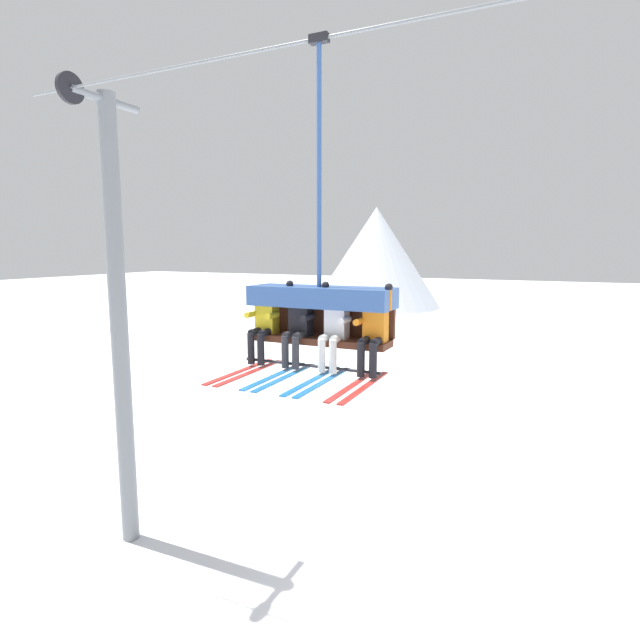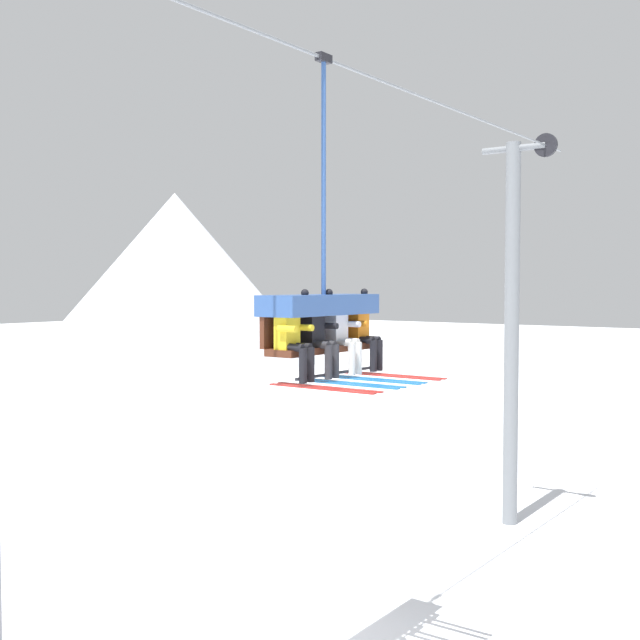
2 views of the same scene
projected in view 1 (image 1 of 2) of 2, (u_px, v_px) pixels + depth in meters
The scene contains 9 objects.
ground_plane at pixel (397, 626), 8.48m from camera, with size 200.00×200.00×0.00m, color white.
mountain_peak_west at pixel (376, 257), 54.47m from camera, with size 14.12×14.12×10.80m.
lift_tower_near at pixel (118, 318), 10.34m from camera, with size 0.36×1.88×9.52m.
lift_cable at pixel (470, 9), 6.05m from camera, with size 16.07×0.05×0.05m.
chairlift_chair at pixel (321, 302), 7.49m from camera, with size 2.22×0.74×4.66m.
skier_yellow at pixel (263, 323), 7.73m from camera, with size 0.46×1.70×1.23m.
skier_black at pixel (297, 325), 7.48m from camera, with size 0.48×1.70×1.34m.
skier_white at pixel (333, 327), 7.23m from camera, with size 0.48×1.70×1.34m.
skier_orange at pixel (373, 330), 6.97m from camera, with size 0.48×1.70×1.34m.
Camera 1 is at (2.10, -7.47, 6.36)m, focal length 28.00 mm.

